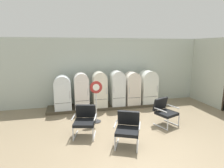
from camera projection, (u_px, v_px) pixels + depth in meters
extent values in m
cube|color=#857358|center=(129.00, 141.00, 5.36)|extent=(12.00, 10.00, 0.05)
cube|color=#B8C4B9|center=(104.00, 72.00, 8.54)|extent=(11.76, 0.12, 3.03)
cube|color=#47443F|center=(104.00, 46.00, 8.30)|extent=(11.76, 0.07, 0.06)
cube|color=beige|center=(208.00, 72.00, 8.50)|extent=(0.12, 2.20, 3.03)
cube|color=#453D2C|center=(108.00, 106.00, 8.23)|extent=(5.16, 0.95, 0.12)
cube|color=white|center=(63.00, 96.00, 7.58)|extent=(0.67, 0.67, 1.06)
cylinder|color=white|center=(62.00, 84.00, 7.47)|extent=(0.67, 0.65, 0.67)
cube|color=#383838|center=(63.00, 103.00, 7.29)|extent=(0.61, 0.01, 0.01)
cylinder|color=silver|center=(70.00, 95.00, 7.28)|extent=(0.02, 0.02, 0.28)
cube|color=white|center=(82.00, 94.00, 7.70)|extent=(0.59, 0.60, 1.18)
cylinder|color=white|center=(81.00, 80.00, 7.58)|extent=(0.59, 0.58, 0.59)
cube|color=#383838|center=(82.00, 101.00, 7.46)|extent=(0.55, 0.01, 0.01)
cylinder|color=silver|center=(88.00, 92.00, 7.43)|extent=(0.02, 0.02, 0.28)
cube|color=silver|center=(100.00, 93.00, 7.88)|extent=(0.59, 0.61, 1.21)
cylinder|color=silver|center=(99.00, 79.00, 7.76)|extent=(0.59, 0.60, 0.59)
cube|color=#383838|center=(101.00, 99.00, 7.63)|extent=(0.54, 0.01, 0.01)
cylinder|color=silver|center=(106.00, 91.00, 7.60)|extent=(0.02, 0.02, 0.28)
cube|color=silver|center=(117.00, 91.00, 8.06)|extent=(0.58, 0.61, 1.23)
cylinder|color=silver|center=(117.00, 78.00, 7.94)|extent=(0.58, 0.59, 0.58)
cube|color=#383838|center=(119.00, 98.00, 7.81)|extent=(0.54, 0.01, 0.01)
cylinder|color=silver|center=(114.00, 90.00, 7.67)|extent=(0.02, 0.02, 0.28)
cube|color=silver|center=(132.00, 91.00, 8.24)|extent=(0.61, 0.64, 1.14)
cylinder|color=silver|center=(132.00, 79.00, 8.13)|extent=(0.61, 0.62, 0.61)
cube|color=#383838|center=(134.00, 98.00, 7.98)|extent=(0.56, 0.01, 0.01)
cylinder|color=silver|center=(129.00, 90.00, 7.84)|extent=(0.02, 0.02, 0.28)
cube|color=silver|center=(148.00, 90.00, 8.45)|extent=(0.71, 0.69, 1.13)
cylinder|color=silver|center=(148.00, 78.00, 8.33)|extent=(0.71, 0.68, 0.71)
cube|color=#383838|center=(151.00, 97.00, 8.15)|extent=(0.65, 0.01, 0.01)
cylinder|color=silver|center=(158.00, 89.00, 8.14)|extent=(0.02, 0.02, 0.28)
cylinder|color=silver|center=(76.00, 136.00, 5.57)|extent=(0.20, 0.62, 0.04)
cylinder|color=silver|center=(73.00, 134.00, 5.25)|extent=(0.05, 0.05, 0.37)
cylinder|color=silver|center=(94.00, 136.00, 5.56)|extent=(0.20, 0.62, 0.04)
cylinder|color=silver|center=(93.00, 135.00, 5.24)|extent=(0.05, 0.05, 0.37)
cube|color=black|center=(85.00, 123.00, 5.48)|extent=(0.73, 0.70, 0.09)
cube|color=black|center=(86.00, 111.00, 5.72)|extent=(0.63, 0.31, 0.44)
cylinder|color=silver|center=(73.00, 117.00, 5.45)|extent=(0.16, 0.51, 0.04)
cylinder|color=silver|center=(95.00, 117.00, 5.44)|extent=(0.16, 0.51, 0.04)
cylinder|color=silver|center=(160.00, 127.00, 6.17)|extent=(0.26, 0.60, 0.04)
cylinder|color=silver|center=(168.00, 125.00, 5.90)|extent=(0.05, 0.05, 0.37)
cylinder|color=silver|center=(171.00, 123.00, 6.49)|extent=(0.26, 0.60, 0.04)
cylinder|color=silver|center=(179.00, 121.00, 6.22)|extent=(0.05, 0.05, 0.37)
cube|color=black|center=(167.00, 113.00, 6.25)|extent=(0.77, 0.75, 0.09)
cube|color=black|center=(160.00, 104.00, 6.43)|extent=(0.63, 0.37, 0.44)
cylinder|color=silver|center=(160.00, 110.00, 6.03)|extent=(0.22, 0.49, 0.04)
cylinder|color=silver|center=(173.00, 106.00, 6.39)|extent=(0.22, 0.49, 0.04)
cylinder|color=silver|center=(117.00, 144.00, 5.07)|extent=(0.29, 0.59, 0.04)
cylinder|color=silver|center=(115.00, 144.00, 4.75)|extent=(0.05, 0.05, 0.37)
cylinder|color=silver|center=(138.00, 146.00, 4.97)|extent=(0.29, 0.59, 0.04)
cylinder|color=silver|center=(137.00, 146.00, 4.65)|extent=(0.05, 0.05, 0.37)
cube|color=black|center=(127.00, 131.00, 4.94)|extent=(0.79, 0.77, 0.09)
cube|color=black|center=(129.00, 118.00, 5.17)|extent=(0.62, 0.39, 0.44)
cylinder|color=silver|center=(115.00, 124.00, 4.96)|extent=(0.24, 0.48, 0.04)
cylinder|color=silver|center=(140.00, 126.00, 4.84)|extent=(0.24, 0.48, 0.04)
cylinder|color=#2D2D30|center=(97.00, 121.00, 6.63)|extent=(0.32, 0.32, 0.03)
cylinder|color=silver|center=(96.00, 104.00, 6.50)|extent=(0.04, 0.04, 1.25)
cylinder|color=maroon|center=(96.00, 87.00, 6.35)|extent=(0.43, 0.02, 0.43)
cylinder|color=white|center=(96.00, 87.00, 6.34)|extent=(0.24, 0.00, 0.24)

